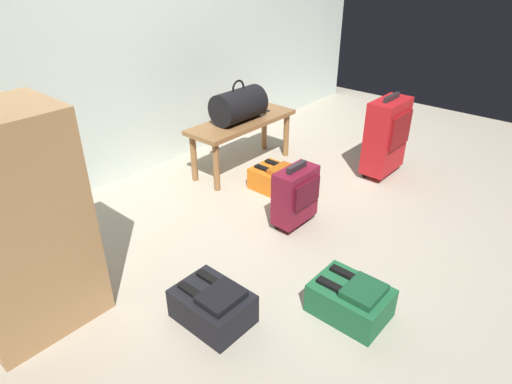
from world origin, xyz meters
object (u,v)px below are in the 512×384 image
duffel_bag_black (239,105)px  suitcase_small_burgundy (296,195)px  suitcase_upright_red (386,135)px  backpack_dark (213,305)px  backpack_orange (277,179)px  bench (242,127)px  side_cabinet (17,227)px  backpack_green (351,300)px  cell_phone (261,110)px

duffel_bag_black → suitcase_small_burgundy: bearing=-114.5°
suitcase_upright_red → backpack_dark: bearing=-176.3°
suitcase_small_burgundy → backpack_orange: 0.54m
suitcase_upright_red → suitcase_small_burgundy: suitcase_upright_red is taller
bench → suitcase_upright_red: suitcase_upright_red is taller
duffel_bag_black → backpack_dark: size_ratio=1.16×
suitcase_upright_red → side_cabinet: size_ratio=0.62×
bench → backpack_green: bench is taller
bench → duffel_bag_black: 0.20m
suitcase_upright_red → backpack_green: bearing=-158.2°
backpack_green → backpack_orange: (0.81, 1.13, 0.00)m
cell_phone → backpack_dark: size_ratio=0.38×
suitcase_small_burgundy → backpack_dark: suitcase_small_burgundy is taller
cell_phone → suitcase_upright_red: suitcase_upright_red is taller
backpack_green → backpack_dark: same height
suitcase_small_burgundy → duffel_bag_black: bearing=65.5°
backpack_orange → side_cabinet: side_cabinet is taller
suitcase_upright_red → backpack_green: (-1.60, -0.64, -0.26)m
bench → suitcase_upright_red: (0.67, -0.97, -0.02)m
backpack_dark → side_cabinet: side_cabinet is taller
bench → suitcase_upright_red: 1.18m
duffel_bag_black → suitcase_small_burgundy: 1.04m
cell_phone → side_cabinet: size_ratio=0.13×
bench → side_cabinet: size_ratio=0.91×
bench → backpack_dark: bench is taller
cell_phone → suitcase_small_burgundy: size_ratio=0.31×
cell_phone → backpack_green: bearing=-126.5°
duffel_bag_black → backpack_green: 1.91m
suitcase_upright_red → backpack_green: suitcase_upright_red is taller
bench → backpack_orange: bearing=-104.7°
suitcase_upright_red → duffel_bag_black: bearing=125.9°
backpack_green → backpack_orange: 1.39m
duffel_bag_black → backpack_dark: 1.84m
backpack_green → duffel_bag_black: bearing=60.9°
duffel_bag_black → backpack_green: bearing=-119.1°
cell_phone → side_cabinet: (-2.28, -0.46, 0.11)m
cell_phone → backpack_dark: 2.09m
suitcase_small_burgundy → backpack_dark: bearing=-167.5°
duffel_bag_black → backpack_orange: (-0.09, -0.48, -0.47)m
backpack_dark → side_cabinet: (-0.56, 0.68, 0.46)m
suitcase_upright_red → side_cabinet: side_cabinet is taller
bench → suitcase_upright_red: size_ratio=1.47×
backpack_green → cell_phone: bearing=53.5°
suitcase_upright_red → suitcase_small_burgundy: 1.12m
backpack_orange → suitcase_small_burgundy: bearing=-128.0°
suitcase_small_burgundy → side_cabinet: (-1.54, 0.47, 0.31)m
backpack_green → backpack_dark: 0.70m
cell_phone → side_cabinet: bearing=-168.5°
backpack_dark → suitcase_small_burgundy: bearing=12.5°
bench → suitcase_small_burgundy: suitcase_small_burgundy is taller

